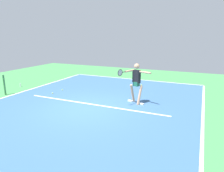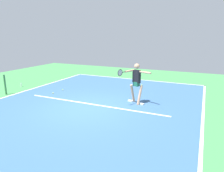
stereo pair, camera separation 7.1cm
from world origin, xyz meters
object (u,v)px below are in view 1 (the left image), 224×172
Objects in this scene: tennis_player at (136,81)px; water_bottle at (20,85)px; tennis_ball_by_baseline at (53,93)px; tennis_ball_far_corner at (141,85)px; net_post at (4,85)px; tennis_ball_near_service_line at (62,90)px.

tennis_player reaches higher than water_bottle.
water_bottle is (2.79, -0.40, 0.08)m from tennis_ball_by_baseline.
tennis_ball_far_corner and tennis_ball_by_baseline have the same top height.
net_post is at bearing 39.73° from tennis_ball_far_corner.
tennis_player is at bearing 179.27° from water_bottle.
tennis_ball_far_corner and tennis_ball_near_service_line have the same top height.
water_bottle is at bearing 27.15° from tennis_ball_far_corner.
net_post reaches higher than tennis_ball_near_service_line.
water_bottle is (2.84, 0.37, 0.08)m from tennis_ball_near_service_line.
tennis_player is 28.17× the size of tennis_ball_far_corner.
water_bottle is at bearing -67.66° from net_post.
tennis_ball_by_baseline is at bearing -151.36° from net_post.
tennis_ball_far_corner is 4.84m from tennis_ball_near_service_line.
tennis_ball_far_corner is 5.39m from tennis_ball_by_baseline.
tennis_player is (-6.70, -1.48, 0.54)m from net_post.
tennis_player reaches higher than tennis_ball_by_baseline.
net_post reaches higher than tennis_ball_by_baseline.
tennis_ball_by_baseline is (4.56, 0.31, -1.05)m from tennis_player.
net_post is 0.58× the size of tennis_player.
tennis_player reaches higher than net_post.
tennis_ball_by_baseline is 2.82m from water_bottle.
tennis_player is 3.72m from tennis_ball_far_corner.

